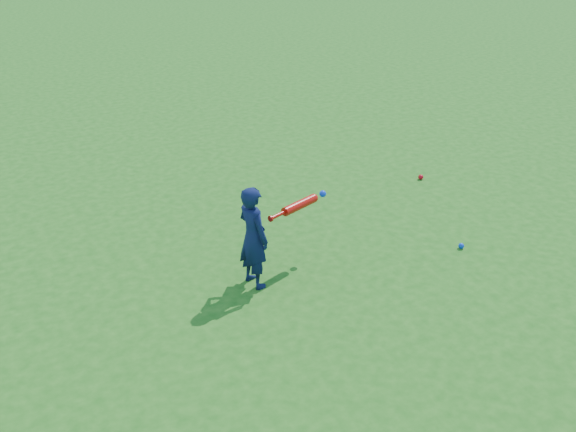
% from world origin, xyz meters
% --- Properties ---
extents(ground, '(80.00, 80.00, 0.00)m').
position_xyz_m(ground, '(0.00, 0.00, 0.00)').
color(ground, '#1D6117').
rests_on(ground, ground).
extents(child, '(0.32, 0.43, 1.08)m').
position_xyz_m(child, '(0.04, -0.43, 0.54)').
color(child, '#0E1641').
rests_on(child, ground).
extents(ground_ball_red, '(0.07, 0.07, 0.07)m').
position_xyz_m(ground_ball_red, '(3.21, 0.83, 0.04)').
color(ground_ball_red, red).
rests_on(ground_ball_red, ground).
extents(ground_ball_blue, '(0.06, 0.06, 0.06)m').
position_xyz_m(ground_ball_blue, '(2.38, -0.90, 0.03)').
color(ground_ball_blue, '#0C39D4').
rests_on(ground_ball_blue, ground).
extents(bat_swing, '(0.81, 0.32, 0.10)m').
position_xyz_m(bat_swing, '(0.67, -0.28, 0.69)').
color(bat_swing, red).
rests_on(bat_swing, ground).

